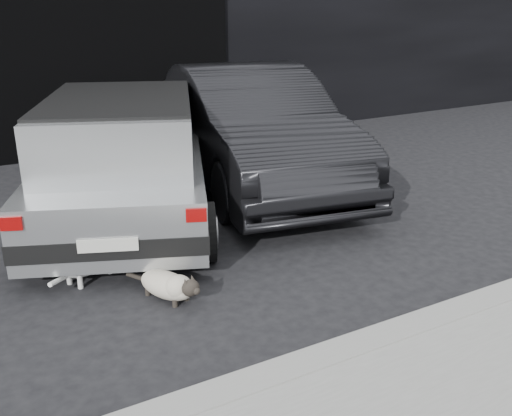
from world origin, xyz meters
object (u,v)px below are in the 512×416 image
silver_hatchback (124,153)px  cat_siamese (171,286)px  second_car (250,126)px  cat_white (92,257)px

silver_hatchback → cat_siamese: bearing=-75.7°
second_car → cat_white: second_car is taller
silver_hatchback → cat_siamese: (-0.27, -2.07, -0.65)m
silver_hatchback → second_car: second_car is taller
silver_hatchback → second_car: 1.97m
second_car → cat_siamese: 3.44m
cat_white → silver_hatchback: bearing=122.8°
second_car → cat_siamese: second_car is taller
cat_siamese → cat_white: cat_white is taller
silver_hatchback → cat_white: size_ratio=5.45×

